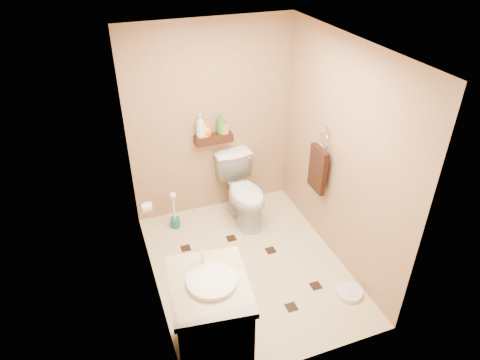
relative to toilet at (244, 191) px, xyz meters
name	(u,v)px	position (x,y,z in m)	size (l,w,h in m)	color
ground	(248,266)	(-0.26, -0.83, -0.41)	(2.50, 2.50, 0.00)	beige
wall_back	(211,122)	(-0.26, 0.42, 0.79)	(2.00, 0.04, 2.40)	#A1755C
wall_front	(312,258)	(-0.26, -2.08, 0.79)	(2.00, 0.04, 2.40)	#A1755C
wall_left	(145,194)	(-1.26, -0.83, 0.79)	(0.04, 2.50, 2.40)	#A1755C
wall_right	(340,156)	(0.74, -0.83, 0.79)	(0.04, 2.50, 2.40)	#A1755C
ceiling	(251,47)	(-0.26, -0.83, 1.99)	(2.00, 2.50, 0.02)	silver
wall_shelf	(214,139)	(-0.26, 0.34, 0.61)	(0.46, 0.14, 0.10)	#3B1F10
floor_accents	(252,268)	(-0.24, -0.88, -0.41)	(1.24, 1.32, 0.01)	black
toilet	(244,191)	(0.00, 0.00, 0.00)	(0.46, 0.81, 0.82)	white
vanity	(211,321)	(-0.96, -1.78, 0.05)	(0.70, 0.82, 1.05)	brown
bathroom_scale	(349,293)	(0.56, -1.57, -0.39)	(0.30, 0.30, 0.05)	white
toilet_brush	(175,215)	(-0.85, 0.13, -0.23)	(0.12, 0.12, 0.52)	#186162
towel_ring	(318,167)	(0.66, -0.58, 0.53)	(0.12, 0.30, 0.76)	silver
toilet_paper	(147,207)	(-1.20, -0.18, 0.19)	(0.12, 0.11, 0.12)	white
bottle_a	(200,126)	(-0.41, 0.34, 0.80)	(0.11, 0.11, 0.28)	white
bottle_b	(206,130)	(-0.35, 0.34, 0.74)	(0.07, 0.07, 0.16)	yellow
bottle_c	(207,131)	(-0.33, 0.34, 0.72)	(0.10, 0.10, 0.13)	#EF591C
bottle_d	(221,124)	(-0.16, 0.34, 0.79)	(0.10, 0.10, 0.26)	#368A2E
bottle_e	(224,126)	(-0.12, 0.34, 0.75)	(0.08, 0.08, 0.18)	#DB9049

